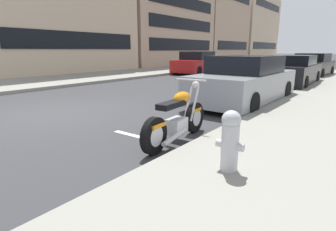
# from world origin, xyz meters

# --- Properties ---
(ground_plane) EXTENTS (260.00, 260.00, 0.00)m
(ground_plane) POSITION_xyz_m (0.00, 0.00, 0.00)
(ground_plane) COLOR #333335
(sidewalk_far_curb) EXTENTS (120.00, 5.00, 0.14)m
(sidewalk_far_curb) POSITION_xyz_m (12.00, 6.74, 0.07)
(sidewalk_far_curb) COLOR gray
(sidewalk_far_curb) RESTS_ON ground
(parking_stall_stripe) EXTENTS (0.12, 2.20, 0.01)m
(parking_stall_stripe) POSITION_xyz_m (0.00, -3.64, 0.00)
(parking_stall_stripe) COLOR silver
(parking_stall_stripe) RESTS_ON ground
(parked_motorcycle) EXTENTS (2.05, 0.62, 1.11)m
(parked_motorcycle) POSITION_xyz_m (0.24, -3.93, 0.42)
(parked_motorcycle) COLOR black
(parked_motorcycle) RESTS_ON ground
(parked_car_second_in_row) EXTENTS (4.63, 1.95, 1.47)m
(parked_car_second_in_row) POSITION_xyz_m (4.54, -3.50, 0.69)
(parked_car_second_in_row) COLOR gray
(parked_car_second_in_row) RESTS_ON ground
(parked_car_behind_motorcycle) EXTENTS (4.72, 1.89, 1.41)m
(parked_car_behind_motorcycle) POSITION_xyz_m (10.07, -3.64, 0.67)
(parked_car_behind_motorcycle) COLOR black
(parked_car_behind_motorcycle) RESTS_ON ground
(parked_car_across_street) EXTENTS (4.20, 2.00, 1.44)m
(parked_car_across_street) POSITION_xyz_m (15.46, -3.62, 0.69)
(parked_car_across_street) COLOR black
(parked_car_across_street) RESTS_ON ground
(car_opposite_curb) EXTENTS (4.50, 2.15, 1.54)m
(car_opposite_curb) POSITION_xyz_m (13.17, 3.39, 0.72)
(car_opposite_curb) COLOR #AD1919
(car_opposite_curb) RESTS_ON ground
(fire_hydrant) EXTENTS (0.24, 0.36, 0.79)m
(fire_hydrant) POSITION_xyz_m (-0.60, -5.33, 0.56)
(fire_hydrant) COLOR #B7B7BC
(fire_hydrant) RESTS_ON sidewalk_near_curb
(townhouse_near_left) EXTENTS (11.36, 9.64, 10.21)m
(townhouse_near_left) POSITION_xyz_m (7.46, 13.83, 5.10)
(townhouse_near_left) COLOR beige
(townhouse_near_left) RESTS_ON ground
(townhouse_far_uphill) EXTENTS (12.75, 10.24, 9.73)m
(townhouse_far_uphill) POSITION_xyz_m (19.90, 14.12, 4.86)
(townhouse_far_uphill) COLOR tan
(townhouse_far_uphill) RESTS_ON ground
(townhouse_corner_block) EXTENTS (11.17, 10.00, 10.08)m
(townhouse_corner_block) POSITION_xyz_m (32.15, 14.01, 5.04)
(townhouse_corner_block) COLOR tan
(townhouse_corner_block) RESTS_ON ground
(townhouse_behind_pole) EXTENTS (14.56, 11.65, 10.67)m
(townhouse_behind_pole) POSITION_xyz_m (45.90, 14.83, 5.34)
(townhouse_behind_pole) COLOR beige
(townhouse_behind_pole) RESTS_ON ground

